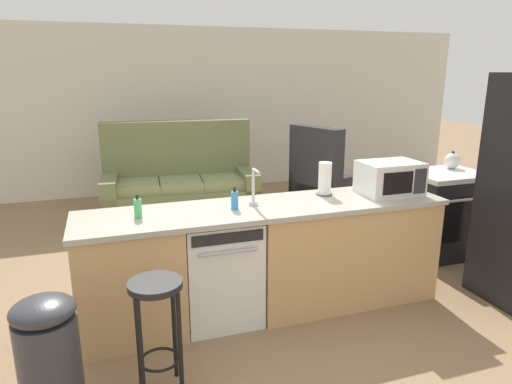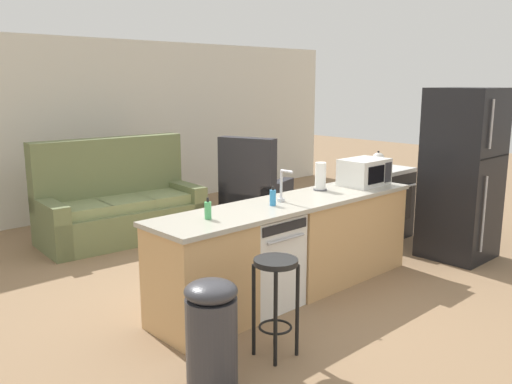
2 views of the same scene
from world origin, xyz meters
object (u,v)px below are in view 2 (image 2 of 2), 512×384
(paper_towel_roll, at_px, (321,177))
(dishwasher, at_px, (261,260))
(couch, at_px, (118,207))
(armchair, at_px, (254,194))
(soap_bottle, at_px, (273,198))
(kettle, at_px, (378,159))
(bar_stool, at_px, (276,286))
(stove_range, at_px, (377,202))
(trash_bin, at_px, (212,333))
(refrigerator, at_px, (462,174))
(dish_soap_bottle, at_px, (208,210))
(microwave, at_px, (364,172))

(paper_towel_roll, bearing_deg, dishwasher, -171.56)
(couch, xyz_separation_m, armchair, (1.97, -0.43, -0.04))
(soap_bottle, xyz_separation_m, couch, (0.02, 2.82, -0.58))
(kettle, xyz_separation_m, couch, (-2.62, 2.12, -0.59))
(soap_bottle, xyz_separation_m, bar_stool, (-0.69, -0.72, -0.44))
(stove_range, xyz_separation_m, trash_bin, (-3.77, -1.30, -0.07))
(refrigerator, height_order, dish_soap_bottle, refrigerator)
(microwave, xyz_separation_m, soap_bottle, (-1.38, -0.02, -0.07))
(dishwasher, relative_size, trash_bin, 1.14)
(paper_towel_roll, bearing_deg, stove_range, 13.94)
(microwave, bearing_deg, paper_towel_roll, 164.99)
(microwave, relative_size, trash_bin, 0.68)
(kettle, height_order, trash_bin, kettle)
(paper_towel_roll, bearing_deg, armchair, 62.60)
(dishwasher, height_order, refrigerator, refrigerator)
(dishwasher, relative_size, armchair, 0.70)
(refrigerator, height_order, trash_bin, refrigerator)
(soap_bottle, bearing_deg, dishwasher, 172.52)
(bar_stool, bearing_deg, kettle, 23.10)
(dishwasher, relative_size, bar_stool, 1.14)
(kettle, bearing_deg, refrigerator, -97.83)
(refrigerator, distance_m, bar_stool, 3.20)
(bar_stool, height_order, couch, couch)
(microwave, relative_size, armchair, 0.42)
(stove_range, xyz_separation_m, kettle, (0.17, 0.13, 0.53))
(refrigerator, distance_m, paper_towel_roll, 1.77)
(stove_range, distance_m, dish_soap_bottle, 3.27)
(dish_soap_bottle, bearing_deg, dishwasher, 0.41)
(couch, bearing_deg, soap_bottle, -90.47)
(couch, bearing_deg, dishwasher, -93.12)
(paper_towel_roll, bearing_deg, microwave, -15.01)
(microwave, distance_m, trash_bin, 2.86)
(stove_range, bearing_deg, kettle, 37.71)
(armchair, bearing_deg, microwave, -104.50)
(dishwasher, xyz_separation_m, stove_range, (2.60, 0.55, 0.03))
(dishwasher, xyz_separation_m, microwave, (1.51, -0.00, 0.62))
(refrigerator, bearing_deg, microwave, 153.25)
(soap_bottle, bearing_deg, refrigerator, -12.17)
(refrigerator, height_order, kettle, refrigerator)
(bar_stool, bearing_deg, microwave, 19.65)
(stove_range, height_order, couch, couch)
(refrigerator, relative_size, dish_soap_bottle, 10.87)
(dishwasher, bearing_deg, soap_bottle, -7.48)
(dishwasher, height_order, kettle, kettle)
(paper_towel_roll, distance_m, armchair, 2.61)
(trash_bin, xyz_separation_m, couch, (1.32, 3.56, 0.02))
(soap_bottle, height_order, armchair, armchair)
(dishwasher, relative_size, stove_range, 0.93)
(paper_towel_roll, xyz_separation_m, couch, (-0.82, 2.66, -0.64))
(couch, distance_m, armchair, 2.02)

